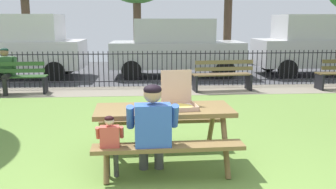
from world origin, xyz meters
TOP-DOWN VIEW (x-y plane):
  - ground at (0.00, 1.58)m, footprint 28.00×11.16m
  - cobblestone_walkway at (0.00, 6.46)m, footprint 28.00×1.40m
  - street_asphalt at (0.00, 10.42)m, footprint 28.00×6.52m
  - picnic_table_foreground at (-0.03, 1.25)m, footprint 1.84×1.53m
  - pizza_box_open at (0.17, 1.28)m, footprint 0.47×0.49m
  - adult_at_table at (-0.20, 0.75)m, footprint 0.62×0.60m
  - child_at_table at (-0.70, 0.71)m, footprint 0.32×0.32m
  - iron_fence_streetside at (0.00, 7.16)m, footprint 23.98×0.03m
  - park_bench_left at (-3.62, 6.32)m, footprint 1.62×0.53m
  - park_bench_center at (1.88, 6.32)m, footprint 1.63×0.60m
  - person_on_park_bench at (-3.87, 6.34)m, footprint 0.62×0.60m
  - parked_car_left at (-4.54, 9.02)m, footprint 4.63×2.02m
  - parked_car_center at (0.86, 9.02)m, footprint 4.45×2.01m
  - parked_car_right at (5.99, 9.02)m, footprint 4.61×1.97m

SIDE VIEW (x-z plane):
  - ground at x=0.00m, z-range -0.02..0.00m
  - street_asphalt at x=0.00m, z-range -0.01..0.00m
  - cobblestone_walkway at x=0.00m, z-range -0.01..0.00m
  - park_bench_left at x=-3.62m, z-range -0.01..0.84m
  - park_bench_center at x=1.88m, z-range -0.01..0.84m
  - child_at_table at x=-0.70m, z-range 0.09..0.93m
  - iron_fence_streetside at x=0.00m, z-range 0.01..1.04m
  - picnic_table_foreground at x=-0.03m, z-range 0.20..0.99m
  - adult_at_table at x=-0.20m, z-range 0.06..1.25m
  - person_on_park_bench at x=-3.87m, z-range 0.06..1.25m
  - pizza_box_open at x=0.17m, z-range 0.62..1.10m
  - parked_car_center at x=0.86m, z-range 0.04..1.98m
  - parked_car_left at x=-4.54m, z-range 0.06..2.14m
  - parked_car_right at x=5.99m, z-range 0.06..2.14m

